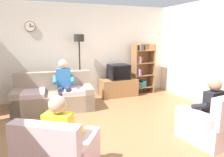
% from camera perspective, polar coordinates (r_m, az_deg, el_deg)
% --- Properties ---
extents(ground_plane, '(12.00, 12.00, 0.00)m').
position_cam_1_polar(ground_plane, '(4.24, 0.48, -13.97)').
color(ground_plane, '#8C603D').
extents(back_wall_assembly, '(6.20, 0.17, 2.70)m').
position_cam_1_polar(back_wall_assembly, '(6.39, -8.45, 7.17)').
color(back_wall_assembly, silver).
rests_on(back_wall_assembly, ground_plane).
extents(couch, '(1.99, 1.09, 0.90)m').
position_cam_1_polar(couch, '(5.53, -15.30, -4.76)').
color(couch, gray).
rests_on(couch, ground_plane).
extents(tv_stand, '(1.10, 0.56, 0.53)m').
position_cam_1_polar(tv_stand, '(6.50, 1.69, -2.37)').
color(tv_stand, olive).
rests_on(tv_stand, ground_plane).
extents(tv, '(0.60, 0.49, 0.44)m').
position_cam_1_polar(tv, '(6.38, 1.81, 1.79)').
color(tv, black).
rests_on(tv, tv_stand).
extents(bookshelf, '(0.68, 0.36, 1.59)m').
position_cam_1_polar(bookshelf, '(6.81, 7.80, 2.66)').
color(bookshelf, olive).
rests_on(bookshelf, ground_plane).
extents(floor_lamp, '(0.28, 0.28, 1.85)m').
position_cam_1_polar(floor_lamp, '(6.06, -8.74, 7.87)').
color(floor_lamp, black).
rests_on(floor_lamp, ground_plane).
extents(armchair_near_bookshelf, '(0.91, 0.98, 0.90)m').
position_cam_1_polar(armchair_near_bookshelf, '(4.18, 25.04, -11.19)').
color(armchair_near_bookshelf, beige).
rests_on(armchair_near_bookshelf, ground_plane).
extents(person_on_couch, '(0.54, 0.57, 1.24)m').
position_cam_1_polar(person_on_couch, '(5.35, -12.79, -0.90)').
color(person_on_couch, '#3372B2').
rests_on(person_on_couch, ground_plane).
extents(person_in_left_armchair, '(0.61, 0.64, 1.12)m').
position_cam_1_polar(person_in_left_armchair, '(2.87, -13.21, -13.97)').
color(person_in_left_armchair, yellow).
rests_on(person_in_left_armchair, ground_plane).
extents(person_in_right_armchair, '(0.55, 0.57, 1.12)m').
position_cam_1_polar(person_in_right_armchair, '(4.12, 24.42, -6.77)').
color(person_in_right_armchair, black).
rests_on(person_in_right_armchair, ground_plane).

